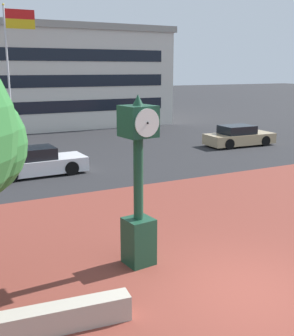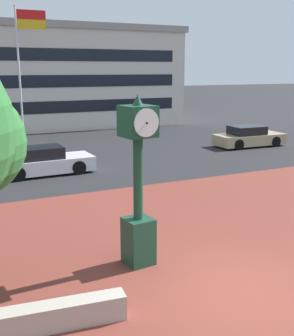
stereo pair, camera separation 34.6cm
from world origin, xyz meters
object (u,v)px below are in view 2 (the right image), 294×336
(civic_building, at_px, (26,76))
(car_street_far, at_px, (249,137))
(street_clock, at_px, (138,187))
(car_street_mid, at_px, (44,162))
(flagpole_secondary, at_px, (23,60))

(civic_building, bearing_deg, car_street_far, -60.25)
(street_clock, bearing_deg, car_street_far, 36.00)
(car_street_mid, bearing_deg, flagpole_secondary, 173.29)
(car_street_mid, height_order, car_street_far, same)
(flagpole_secondary, bearing_deg, car_street_far, -28.91)
(street_clock, xyz_separation_m, flagpole_secondary, (0.45, 18.73, 3.26))
(street_clock, bearing_deg, civic_building, 78.42)
(car_street_mid, bearing_deg, street_clock, -0.38)
(flagpole_secondary, distance_m, civic_building, 11.56)
(street_clock, distance_m, car_street_far, 17.53)
(civic_building, bearing_deg, car_street_mid, -97.67)
(car_street_far, bearing_deg, street_clock, -44.84)
(street_clock, height_order, civic_building, civic_building)
(car_street_far, bearing_deg, civic_building, -148.07)
(car_street_mid, distance_m, car_street_far, 13.18)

